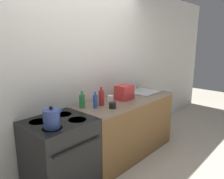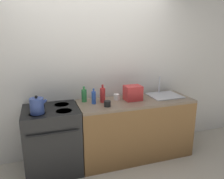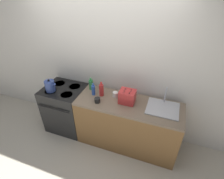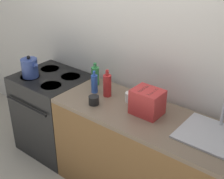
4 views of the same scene
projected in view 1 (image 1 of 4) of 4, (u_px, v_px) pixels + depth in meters
name	position (u px, v px, depth m)	size (l,w,h in m)	color
ground_plane	(116.00, 179.00, 2.84)	(12.00, 12.00, 0.00)	beige
wall_back	(78.00, 74.00, 3.00)	(8.00, 0.05, 2.60)	silver
stove	(60.00, 156.00, 2.50)	(0.71, 0.67, 0.89)	black
counter_block	(127.00, 127.00, 3.37)	(1.69, 0.61, 0.89)	brown
kettle	(52.00, 119.00, 2.19)	(0.21, 0.17, 0.23)	#33478C
toaster	(124.00, 92.00, 3.24)	(0.24, 0.20, 0.21)	red
sink_tray	(143.00, 91.00, 3.68)	(0.48, 0.42, 0.28)	#B7B7BC
bottle_red	(101.00, 98.00, 2.93)	(0.07, 0.07, 0.26)	#B72828
bottle_green	(82.00, 101.00, 2.84)	(0.07, 0.07, 0.22)	#338C47
bottle_blue	(95.00, 101.00, 2.83)	(0.06, 0.06, 0.22)	#2D56B7
cup_black	(112.00, 105.00, 2.83)	(0.09, 0.09, 0.08)	black
cup_white	(110.00, 98.00, 3.14)	(0.09, 0.09, 0.09)	white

